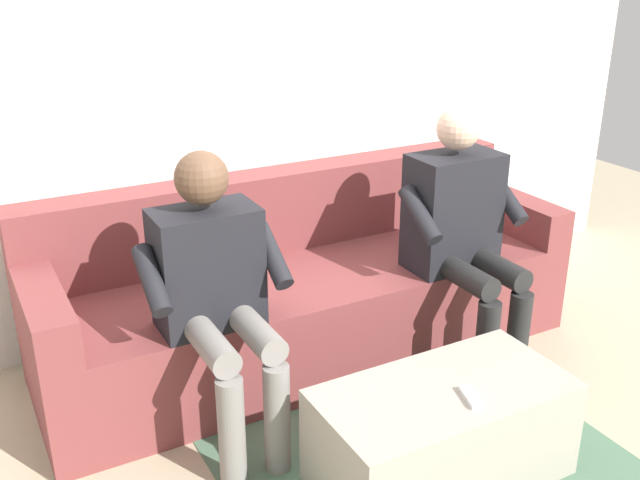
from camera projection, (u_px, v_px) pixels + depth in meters
ground_plane at (388, 427)px, 2.99m from camera, size 8.00×8.00×0.00m
back_wall at (253, 63)px, 3.54m from camera, size 4.97×0.06×2.63m
couch at (305, 292)px, 3.48m from camera, size 2.53×0.81×0.84m
coffee_table at (442, 433)px, 2.64m from camera, size 0.93×0.47×0.39m
person_left_seated at (461, 224)px, 3.28m from camera, size 0.56×0.57×1.20m
person_right_seated at (215, 284)px, 2.75m from camera, size 0.55×0.58×1.15m
remote_white at (471, 397)px, 2.50m from camera, size 0.08×0.14×0.02m
floor_rug at (420, 457)px, 2.81m from camera, size 1.48×1.75×0.01m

